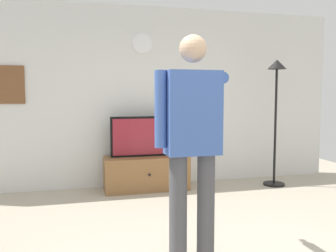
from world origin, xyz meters
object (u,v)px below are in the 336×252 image
Objects in this scene: television at (146,136)px; floor_lamp at (276,96)px; wall_clock at (142,43)px; tv_stand at (146,173)px; person_standing_nearer_lamp at (192,138)px.

television is 2.05m from floor_lamp.
wall_clock is (-0.00, 0.24, 1.37)m from television.
person_standing_nearer_lamp is at bearing -92.34° from tv_stand.
floor_lamp is 2.99m from person_standing_nearer_lamp.
television is at bearing 87.71° from person_standing_nearer_lamp.
floor_lamp reaches higher than person_standing_nearer_lamp.
television is at bearing 172.04° from floor_lamp.
tv_stand is 2.52m from person_standing_nearer_lamp.
person_standing_nearer_lamp is (-0.10, -2.39, 0.80)m from tv_stand.
television is 0.54× the size of floor_lamp.
person_standing_nearer_lamp reaches higher than tv_stand.
person_standing_nearer_lamp is at bearing -92.29° from television.
television is 0.56× the size of person_standing_nearer_lamp.
floor_lamp is at bearing 46.63° from person_standing_nearer_lamp.
tv_stand is at bearing 173.38° from floor_lamp.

